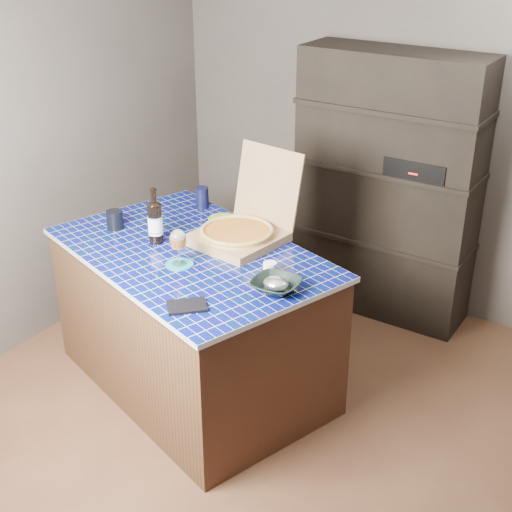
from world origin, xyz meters
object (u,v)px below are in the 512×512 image
Objects in this scene: kitchen_island at (194,319)px; mead_bottle at (155,221)px; wine_glass at (178,241)px; pizza_box at (241,230)px; dvd_case at (187,306)px; bowl at (276,285)px.

mead_bottle reaches higher than kitchen_island.
mead_bottle is 0.33m from wine_glass.
kitchen_island is at bearing 107.38° from wine_glass.
pizza_box reaches higher than dvd_case.
bowl is at bearing 6.89° from kitchen_island.
mead_bottle reaches higher than wine_glass.
dvd_case is (0.31, -0.33, -0.13)m from wine_glass.
wine_glass is (0.29, -0.16, 0.01)m from mead_bottle.
mead_bottle is (-0.24, -0.01, 0.56)m from kitchen_island.
mead_bottle is 1.75× the size of dvd_case.
bowl is (0.87, -0.12, -0.10)m from mead_bottle.
wine_glass is (-0.10, -0.43, 0.07)m from pizza_box.
kitchen_island is 0.61m from mead_bottle.
dvd_case is at bearing -46.94° from wine_glass.
dvd_case is 0.78× the size of bowl.
mead_bottle is at bearing -159.72° from kitchen_island.
pizza_box is 0.45m from wine_glass.
pizza_box is 0.48m from mead_bottle.
kitchen_island is 3.06× the size of pizza_box.
pizza_box is at bearing 76.58° from wine_glass.
wine_glass is at bearing -95.71° from pizza_box.
pizza_box is 3.00× the size of wine_glass.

